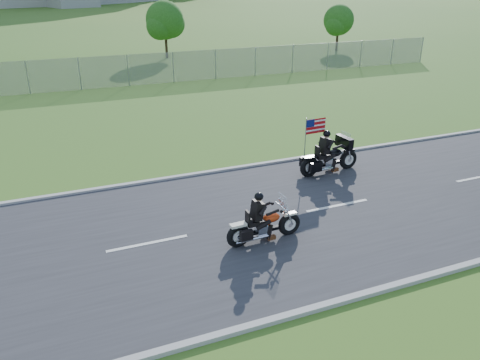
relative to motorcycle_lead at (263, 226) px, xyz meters
name	(u,v)px	position (x,y,z in m)	size (l,w,h in m)	color
ground	(217,231)	(-0.96, 1.00, -0.48)	(420.00, 420.00, 0.00)	#2B591B
road	(217,230)	(-0.96, 1.00, -0.46)	(120.00, 8.00, 0.04)	#28282B
curb_north	(180,177)	(-0.96, 5.05, -0.43)	(120.00, 0.18, 0.12)	#9E9B93
curb_south	(282,318)	(-0.96, -3.05, -0.43)	(120.00, 0.18, 0.12)	#9E9B93
fence	(28,78)	(-5.96, 21.00, 0.52)	(60.00, 0.03, 2.00)	gray
tree_fence_near	(165,22)	(5.08, 31.04, 2.49)	(3.52, 3.28, 4.75)	#382316
tree_fence_far	(339,22)	(21.08, 29.03, 2.16)	(3.08, 2.87, 4.20)	#382316
motorcycle_lead	(263,226)	(0.00, 0.00, 0.00)	(2.23, 0.58, 1.50)	black
motorcycle_follow	(329,158)	(4.23, 3.47, 0.09)	(2.48, 0.82, 2.07)	black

